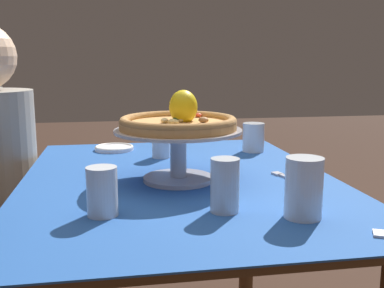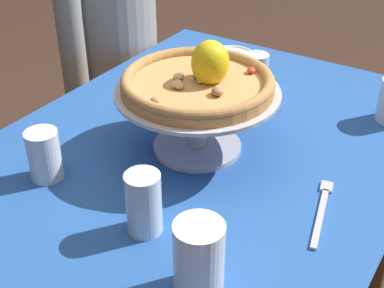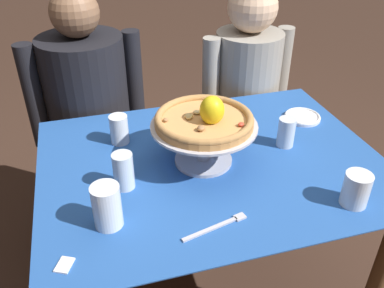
{
  "view_description": "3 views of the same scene",
  "coord_description": "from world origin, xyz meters",
  "px_view_note": "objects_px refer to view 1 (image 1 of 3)",
  "views": [
    {
      "loc": [
        -1.25,
        0.18,
        1.08
      ],
      "look_at": [
        -0.07,
        -0.03,
        0.86
      ],
      "focal_mm": 42.47,
      "sensor_mm": 36.0,
      "label": 1
    },
    {
      "loc": [
        -0.87,
        -0.52,
        1.4
      ],
      "look_at": [
        -0.07,
        -0.01,
        0.79
      ],
      "focal_mm": 49.67,
      "sensor_mm": 36.0,
      "label": 2
    },
    {
      "loc": [
        -0.38,
        -1.08,
        1.56
      ],
      "look_at": [
        -0.08,
        -0.03,
        0.85
      ],
      "focal_mm": 38.03,
      "sensor_mm": 36.0,
      "label": 3
    }
  ],
  "objects_px": {
    "pizza_stand": "(178,147)",
    "side_plate": "(114,148)",
    "water_glass_side_right": "(161,144)",
    "water_glass_front_right": "(253,139)",
    "water_glass_side_left": "(225,189)",
    "water_glass_back_left": "(102,194)",
    "water_glass_front_left": "(304,191)",
    "pizza": "(179,121)",
    "dinner_fork": "(292,180)"
  },
  "relations": [
    {
      "from": "pizza_stand",
      "to": "side_plate",
      "type": "relative_size",
      "value": 2.44
    },
    {
      "from": "water_glass_side_right",
      "to": "side_plate",
      "type": "xyz_separation_m",
      "value": [
        0.16,
        0.16,
        -0.04
      ]
    },
    {
      "from": "pizza_stand",
      "to": "water_glass_front_right",
      "type": "bearing_deg",
      "value": -42.26
    },
    {
      "from": "water_glass_front_right",
      "to": "water_glass_side_left",
      "type": "distance_m",
      "value": 0.69
    },
    {
      "from": "water_glass_back_left",
      "to": "pizza_stand",
      "type": "bearing_deg",
      "value": -38.16
    },
    {
      "from": "water_glass_front_right",
      "to": "water_glass_front_left",
      "type": "distance_m",
      "value": 0.72
    },
    {
      "from": "pizza_stand",
      "to": "water_glass_back_left",
      "type": "bearing_deg",
      "value": 141.84
    },
    {
      "from": "water_glass_front_left",
      "to": "water_glass_side_left",
      "type": "distance_m",
      "value": 0.17
    },
    {
      "from": "pizza_stand",
      "to": "pizza",
      "type": "bearing_deg",
      "value": -44.69
    },
    {
      "from": "pizza",
      "to": "dinner_fork",
      "type": "relative_size",
      "value": 1.59
    },
    {
      "from": "water_glass_side_left",
      "to": "side_plate",
      "type": "xyz_separation_m",
      "value": [
        0.75,
        0.24,
        -0.04
      ]
    },
    {
      "from": "water_glass_side_left",
      "to": "water_glass_front_right",
      "type": "bearing_deg",
      "value": -22.53
    },
    {
      "from": "water_glass_front_right",
      "to": "side_plate",
      "type": "bearing_deg",
      "value": 77.56
    },
    {
      "from": "water_glass_side_left",
      "to": "water_glass_back_left",
      "type": "distance_m",
      "value": 0.27
    },
    {
      "from": "water_glass_front_right",
      "to": "dinner_fork",
      "type": "distance_m",
      "value": 0.42
    },
    {
      "from": "side_plate",
      "to": "water_glass_side_left",
      "type": "bearing_deg",
      "value": -162.35
    },
    {
      "from": "water_glass_front_right",
      "to": "dinner_fork",
      "type": "height_order",
      "value": "water_glass_front_right"
    },
    {
      "from": "side_plate",
      "to": "pizza_stand",
      "type": "bearing_deg",
      "value": -159.73
    },
    {
      "from": "water_glass_side_left",
      "to": "side_plate",
      "type": "relative_size",
      "value": 0.84
    },
    {
      "from": "pizza",
      "to": "water_glass_side_right",
      "type": "xyz_separation_m",
      "value": [
        0.31,
        0.02,
        -0.12
      ]
    },
    {
      "from": "side_plate",
      "to": "dinner_fork",
      "type": "bearing_deg",
      "value": -137.25
    },
    {
      "from": "water_glass_front_left",
      "to": "water_glass_back_left",
      "type": "height_order",
      "value": "water_glass_front_left"
    },
    {
      "from": "side_plate",
      "to": "dinner_fork",
      "type": "distance_m",
      "value": 0.72
    },
    {
      "from": "water_glass_front_right",
      "to": "water_glass_side_left",
      "type": "relative_size",
      "value": 0.87
    },
    {
      "from": "pizza",
      "to": "dinner_fork",
      "type": "bearing_deg",
      "value": -100.21
    },
    {
      "from": "water_glass_back_left",
      "to": "dinner_fork",
      "type": "bearing_deg",
      "value": -68.48
    },
    {
      "from": "water_glass_back_left",
      "to": "dinner_fork",
      "type": "xyz_separation_m",
      "value": [
        0.2,
        -0.52,
        -0.05
      ]
    },
    {
      "from": "water_glass_front_left",
      "to": "water_glass_front_right",
      "type": "bearing_deg",
      "value": -8.91
    },
    {
      "from": "pizza_stand",
      "to": "water_glass_side_right",
      "type": "relative_size",
      "value": 3.23
    },
    {
      "from": "water_glass_front_right",
      "to": "water_glass_front_left",
      "type": "relative_size",
      "value": 0.8
    },
    {
      "from": "pizza_stand",
      "to": "water_glass_side_left",
      "type": "height_order",
      "value": "pizza_stand"
    },
    {
      "from": "dinner_fork",
      "to": "pizza",
      "type": "bearing_deg",
      "value": 79.79
    },
    {
      "from": "water_glass_front_left",
      "to": "water_glass_side_left",
      "type": "xyz_separation_m",
      "value": [
        0.07,
        0.15,
        -0.01
      ]
    },
    {
      "from": "pizza_stand",
      "to": "water_glass_side_left",
      "type": "relative_size",
      "value": 2.9
    },
    {
      "from": "water_glass_front_right",
      "to": "water_glass_back_left",
      "type": "relative_size",
      "value": 0.98
    },
    {
      "from": "pizza_stand",
      "to": "water_glass_side_right",
      "type": "height_order",
      "value": "pizza_stand"
    },
    {
      "from": "pizza",
      "to": "water_glass_back_left",
      "type": "bearing_deg",
      "value": 141.78
    },
    {
      "from": "water_glass_front_left",
      "to": "water_glass_side_right",
      "type": "distance_m",
      "value": 0.7
    },
    {
      "from": "water_glass_back_left",
      "to": "water_glass_side_right",
      "type": "height_order",
      "value": "water_glass_side_right"
    },
    {
      "from": "water_glass_front_right",
      "to": "pizza_stand",
      "type": "bearing_deg",
      "value": 137.74
    },
    {
      "from": "water_glass_side_left",
      "to": "water_glass_side_right",
      "type": "bearing_deg",
      "value": 7.72
    },
    {
      "from": "pizza",
      "to": "water_glass_back_left",
      "type": "distance_m",
      "value": 0.35
    },
    {
      "from": "water_glass_front_right",
      "to": "side_plate",
      "type": "xyz_separation_m",
      "value": [
        0.11,
        0.5,
        -0.04
      ]
    },
    {
      "from": "dinner_fork",
      "to": "water_glass_front_right",
      "type": "bearing_deg",
      "value": -2.29
    },
    {
      "from": "side_plate",
      "to": "water_glass_side_right",
      "type": "bearing_deg",
      "value": -135.17
    },
    {
      "from": "pizza_stand",
      "to": "water_glass_front_right",
      "type": "height_order",
      "value": "pizza_stand"
    },
    {
      "from": "pizza",
      "to": "side_plate",
      "type": "height_order",
      "value": "pizza"
    },
    {
      "from": "pizza",
      "to": "water_glass_front_left",
      "type": "xyz_separation_m",
      "value": [
        -0.35,
        -0.22,
        -0.11
      ]
    },
    {
      "from": "water_glass_side_left",
      "to": "pizza",
      "type": "bearing_deg",
      "value": 12.49
    },
    {
      "from": "water_glass_side_left",
      "to": "side_plate",
      "type": "height_order",
      "value": "water_glass_side_left"
    }
  ]
}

